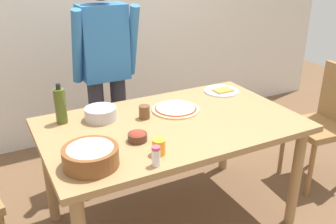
{
  "coord_description": "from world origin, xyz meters",
  "views": [
    {
      "loc": [
        -1.0,
        -1.87,
        1.75
      ],
      "look_at": [
        0.0,
        0.05,
        0.81
      ],
      "focal_mm": 40.11,
      "sensor_mm": 36.0,
      "label": 1
    }
  ],
  "objects_px": {
    "mixing_bowl_steel": "(101,114)",
    "cup_orange": "(159,147)",
    "small_sauce_bowl": "(137,136)",
    "cup_small_brown": "(144,112)",
    "salt_shaker": "(156,156)",
    "pizza_raw_on_board": "(176,109)",
    "plate_with_slice": "(222,91)",
    "olive_oil_bottle": "(60,106)",
    "popcorn_bowl": "(91,155)",
    "dining_table": "(172,135)",
    "person_cook": "(105,67)",
    "chair_wooden_right": "(326,119)"
  },
  "relations": [
    {
      "from": "mixing_bowl_steel",
      "to": "cup_orange",
      "type": "xyz_separation_m",
      "value": [
        0.13,
        -0.56,
        0.0
      ]
    },
    {
      "from": "small_sauce_bowl",
      "to": "cup_small_brown",
      "type": "distance_m",
      "value": 0.31
    },
    {
      "from": "cup_orange",
      "to": "salt_shaker",
      "type": "relative_size",
      "value": 0.8
    },
    {
      "from": "pizza_raw_on_board",
      "to": "cup_small_brown",
      "type": "bearing_deg",
      "value": -175.29
    },
    {
      "from": "plate_with_slice",
      "to": "olive_oil_bottle",
      "type": "relative_size",
      "value": 1.02
    },
    {
      "from": "plate_with_slice",
      "to": "olive_oil_bottle",
      "type": "xyz_separation_m",
      "value": [
        -1.2,
        0.01,
        0.11
      ]
    },
    {
      "from": "popcorn_bowl",
      "to": "small_sauce_bowl",
      "type": "distance_m",
      "value": 0.34
    },
    {
      "from": "plate_with_slice",
      "to": "salt_shaker",
      "type": "distance_m",
      "value": 1.16
    },
    {
      "from": "dining_table",
      "to": "pizza_raw_on_board",
      "type": "height_order",
      "value": "pizza_raw_on_board"
    },
    {
      "from": "popcorn_bowl",
      "to": "small_sauce_bowl",
      "type": "bearing_deg",
      "value": 23.83
    },
    {
      "from": "pizza_raw_on_board",
      "to": "olive_oil_bottle",
      "type": "bearing_deg",
      "value": 167.69
    },
    {
      "from": "cup_small_brown",
      "to": "salt_shaker",
      "type": "bearing_deg",
      "value": -108.55
    },
    {
      "from": "dining_table",
      "to": "plate_with_slice",
      "type": "distance_m",
      "value": 0.67
    },
    {
      "from": "dining_table",
      "to": "cup_orange",
      "type": "height_order",
      "value": "cup_orange"
    },
    {
      "from": "person_cook",
      "to": "pizza_raw_on_board",
      "type": "distance_m",
      "value": 0.68
    },
    {
      "from": "dining_table",
      "to": "cup_small_brown",
      "type": "height_order",
      "value": "cup_small_brown"
    },
    {
      "from": "dining_table",
      "to": "pizza_raw_on_board",
      "type": "xyz_separation_m",
      "value": [
        0.11,
        0.16,
        0.1
      ]
    },
    {
      "from": "person_cook",
      "to": "salt_shaker",
      "type": "xyz_separation_m",
      "value": [
        -0.15,
        -1.17,
        -0.13
      ]
    },
    {
      "from": "popcorn_bowl",
      "to": "mixing_bowl_steel",
      "type": "distance_m",
      "value": 0.56
    },
    {
      "from": "small_sauce_bowl",
      "to": "pizza_raw_on_board",
      "type": "bearing_deg",
      "value": 35.43
    },
    {
      "from": "dining_table",
      "to": "cup_orange",
      "type": "bearing_deg",
      "value": -127.7
    },
    {
      "from": "chair_wooden_right",
      "to": "salt_shaker",
      "type": "relative_size",
      "value": 8.96
    },
    {
      "from": "mixing_bowl_steel",
      "to": "salt_shaker",
      "type": "bearing_deg",
      "value": -84.04
    },
    {
      "from": "pizza_raw_on_board",
      "to": "cup_orange",
      "type": "xyz_separation_m",
      "value": [
        -0.36,
        -0.48,
        0.03
      ]
    },
    {
      "from": "cup_orange",
      "to": "cup_small_brown",
      "type": "bearing_deg",
      "value": 74.94
    },
    {
      "from": "olive_oil_bottle",
      "to": "chair_wooden_right",
      "type": "bearing_deg",
      "value": -11.68
    },
    {
      "from": "plate_with_slice",
      "to": "small_sauce_bowl",
      "type": "bearing_deg",
      "value": -153.72
    },
    {
      "from": "cup_orange",
      "to": "cup_small_brown",
      "type": "distance_m",
      "value": 0.47
    },
    {
      "from": "dining_table",
      "to": "plate_with_slice",
      "type": "bearing_deg",
      "value": 27.21
    },
    {
      "from": "olive_oil_bottle",
      "to": "cup_orange",
      "type": "height_order",
      "value": "olive_oil_bottle"
    },
    {
      "from": "mixing_bowl_steel",
      "to": "olive_oil_bottle",
      "type": "bearing_deg",
      "value": 163.37
    },
    {
      "from": "chair_wooden_right",
      "to": "olive_oil_bottle",
      "type": "relative_size",
      "value": 3.71
    },
    {
      "from": "popcorn_bowl",
      "to": "cup_orange",
      "type": "distance_m",
      "value": 0.35
    },
    {
      "from": "olive_oil_bottle",
      "to": "cup_orange",
      "type": "bearing_deg",
      "value": -60.46
    },
    {
      "from": "dining_table",
      "to": "olive_oil_bottle",
      "type": "relative_size",
      "value": 6.25
    },
    {
      "from": "cup_orange",
      "to": "salt_shaker",
      "type": "bearing_deg",
      "value": -123.29
    },
    {
      "from": "pizza_raw_on_board",
      "to": "mixing_bowl_steel",
      "type": "height_order",
      "value": "mixing_bowl_steel"
    },
    {
      "from": "plate_with_slice",
      "to": "olive_oil_bottle",
      "type": "height_order",
      "value": "olive_oil_bottle"
    },
    {
      "from": "pizza_raw_on_board",
      "to": "small_sauce_bowl",
      "type": "distance_m",
      "value": 0.49
    },
    {
      "from": "plate_with_slice",
      "to": "popcorn_bowl",
      "type": "relative_size",
      "value": 0.93
    },
    {
      "from": "popcorn_bowl",
      "to": "dining_table",
      "type": "bearing_deg",
      "value": 24.06
    },
    {
      "from": "small_sauce_bowl",
      "to": "cup_orange",
      "type": "height_order",
      "value": "cup_orange"
    },
    {
      "from": "plate_with_slice",
      "to": "pizza_raw_on_board",
      "type": "bearing_deg",
      "value": -162.66
    },
    {
      "from": "mixing_bowl_steel",
      "to": "cup_orange",
      "type": "bearing_deg",
      "value": -76.94
    },
    {
      "from": "person_cook",
      "to": "small_sauce_bowl",
      "type": "xyz_separation_m",
      "value": [
        -0.12,
        -0.89,
        -0.15
      ]
    },
    {
      "from": "plate_with_slice",
      "to": "mixing_bowl_steel",
      "type": "relative_size",
      "value": 1.3
    },
    {
      "from": "olive_oil_bottle",
      "to": "pizza_raw_on_board",
      "type": "bearing_deg",
      "value": -12.31
    },
    {
      "from": "cup_orange",
      "to": "dining_table",
      "type": "bearing_deg",
      "value": 52.3
    },
    {
      "from": "pizza_raw_on_board",
      "to": "olive_oil_bottle",
      "type": "relative_size",
      "value": 1.25
    },
    {
      "from": "chair_wooden_right",
      "to": "small_sauce_bowl",
      "type": "relative_size",
      "value": 8.64
    }
  ]
}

